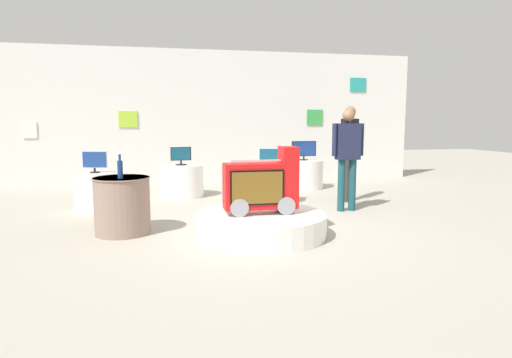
{
  "coord_description": "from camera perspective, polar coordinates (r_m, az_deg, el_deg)",
  "views": [
    {
      "loc": [
        -1.36,
        -5.94,
        1.5
      ],
      "look_at": [
        -0.05,
        0.0,
        0.71
      ],
      "focal_mm": 31.12,
      "sensor_mm": 36.0,
      "label": 1
    }
  ],
  "objects": [
    {
      "name": "tv_on_center_rear",
      "position": [
        8.08,
        1.9,
        2.76
      ],
      "size": [
        0.45,
        0.21,
        0.38
      ],
      "color": "black",
      "rests_on": "display_pedestal_center_rear"
    },
    {
      "name": "display_pedestal_far_right",
      "position": [
        8.97,
        -9.56,
        -0.22
      ],
      "size": [
        0.88,
        0.88,
        0.63
      ],
      "primitive_type": "cylinder",
      "color": "white",
      "rests_on": "ground"
    },
    {
      "name": "display_pedestal_right_rear",
      "position": [
        9.99,
        6.13,
        0.62
      ],
      "size": [
        0.87,
        0.87,
        0.63
      ],
      "primitive_type": "cylinder",
      "color": "white",
      "rests_on": "ground"
    },
    {
      "name": "shopper_browsing_near_truck",
      "position": [
        7.52,
        11.7,
        3.43
      ],
      "size": [
        0.56,
        0.21,
        1.69
      ],
      "color": "#194751",
      "rests_on": "ground"
    },
    {
      "name": "back_wall_display",
      "position": [
        10.86,
        -5.26,
        7.89
      ],
      "size": [
        10.12,
        0.13,
        3.17
      ],
      "color": "silver",
      "rests_on": "ground"
    },
    {
      "name": "side_table_round",
      "position": [
        6.19,
        -16.81,
        -3.21
      ],
      "size": [
        0.76,
        0.76,
        0.76
      ],
      "color": "gray",
      "rests_on": "ground"
    },
    {
      "name": "tv_on_right_rear",
      "position": [
        9.94,
        6.18,
        3.79
      ],
      "size": [
        0.56,
        0.18,
        0.42
      ],
      "color": "black",
      "rests_on": "display_pedestal_right_rear"
    },
    {
      "name": "shopper_browsing_rear",
      "position": [
        8.44,
        11.92,
        4.2
      ],
      "size": [
        0.43,
        0.41,
        1.77
      ],
      "color": "#38332D",
      "rests_on": "ground"
    },
    {
      "name": "tv_on_far_right",
      "position": [
        8.92,
        -9.64,
        2.98
      ],
      "size": [
        0.41,
        0.22,
        0.36
      ],
      "color": "black",
      "rests_on": "display_pedestal_far_right"
    },
    {
      "name": "tv_on_left_rear",
      "position": [
        7.94,
        -20.07,
        2.23
      ],
      "size": [
        0.43,
        0.16,
        0.37
      ],
      "color": "black",
      "rests_on": "display_pedestal_left_rear"
    },
    {
      "name": "display_pedestal_left_rear",
      "position": [
        8.0,
        -19.9,
        -1.5
      ],
      "size": [
        0.69,
        0.69,
        0.63
      ],
      "primitive_type": "cylinder",
      "color": "white",
      "rests_on": "ground"
    },
    {
      "name": "novelty_firetruck_tv",
      "position": [
        5.76,
        0.77,
        -1.06
      ],
      "size": [
        0.96,
        0.36,
        0.87
      ],
      "color": "gray",
      "rests_on": "main_display_pedestal"
    },
    {
      "name": "bottle_on_side_table",
      "position": [
        5.99,
        -17.07,
        1.26
      ],
      "size": [
        0.07,
        0.07,
        0.31
      ],
      "color": "navy",
      "rests_on": "side_table_round"
    },
    {
      "name": "ground_plane",
      "position": [
        6.27,
        0.46,
        -6.39
      ],
      "size": [
        30.0,
        30.0,
        0.0
      ],
      "primitive_type": "plane",
      "color": "#A8A091"
    },
    {
      "name": "main_display_pedestal",
      "position": [
        5.86,
        0.57,
        -5.89
      ],
      "size": [
        1.73,
        1.73,
        0.3
      ],
      "primitive_type": "cylinder",
      "color": "white",
      "rests_on": "ground"
    },
    {
      "name": "display_pedestal_center_rear",
      "position": [
        8.14,
        1.87,
        -0.9
      ],
      "size": [
        0.73,
        0.73,
        0.63
      ],
      "primitive_type": "cylinder",
      "color": "white",
      "rests_on": "ground"
    }
  ]
}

